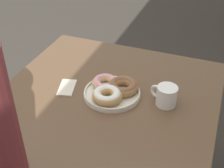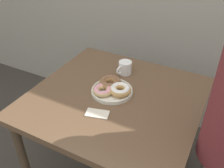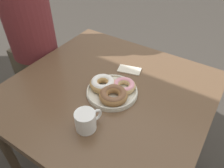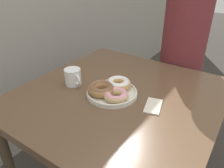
% 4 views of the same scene
% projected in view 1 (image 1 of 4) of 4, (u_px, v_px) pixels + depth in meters
% --- Properties ---
extents(dining_table, '(0.96, 0.93, 0.78)m').
position_uv_depth(dining_table, '(105.00, 114.00, 1.38)').
color(dining_table, brown).
rests_on(dining_table, ground_plane).
extents(donut_plate, '(0.25, 0.25, 0.06)m').
position_uv_depth(donut_plate, '(113.00, 90.00, 1.33)').
color(donut_plate, silver).
rests_on(donut_plate, dining_table).
extents(coffee_mug, '(0.08, 0.12, 0.09)m').
position_uv_depth(coffee_mug, '(166.00, 95.00, 1.27)').
color(coffee_mug, white).
rests_on(coffee_mug, dining_table).
extents(napkin, '(0.14, 0.10, 0.01)m').
position_uv_depth(napkin, '(67.00, 87.00, 1.39)').
color(napkin, beige).
rests_on(napkin, dining_table).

